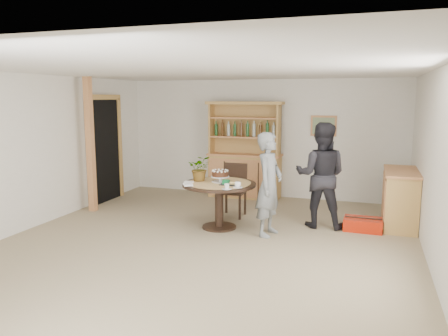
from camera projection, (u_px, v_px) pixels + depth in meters
ground at (203, 246)px, 6.31m from camera, size 7.00×7.00×0.00m
room_shell at (202, 126)px, 6.03m from camera, size 6.04×7.04×2.52m
doorway at (105, 148)px, 8.93m from camera, size 0.13×1.10×2.18m
pine_post at (90, 145)px, 8.08m from camera, size 0.12×0.12×2.50m
hutch at (245, 165)px, 9.32m from camera, size 1.62×0.54×2.04m
sideboard at (400, 198)px, 7.24m from camera, size 0.54×1.26×0.94m
dining_table at (219, 192)px, 7.10m from camera, size 1.20×1.20×0.76m
dining_chair at (234, 186)px, 7.89m from camera, size 0.43×0.43×0.95m
birthday_cake at (220, 175)px, 7.10m from camera, size 0.30×0.30×0.20m
flower_vase at (200, 168)px, 7.20m from camera, size 0.47×0.44×0.42m
gift_tray at (229, 183)px, 6.89m from camera, size 0.30×0.20×0.08m
coffee_cup_a at (238, 185)px, 6.68m from camera, size 0.15×0.15×0.09m
coffee_cup_b at (227, 187)px, 6.56m from camera, size 0.15×0.15×0.08m
napkins at (188, 184)px, 6.91m from camera, size 0.24×0.33×0.03m
teen_boy at (269, 184)px, 6.71m from camera, size 0.47×0.64×1.60m
adult_person at (321, 175)px, 7.14m from camera, size 0.85×0.67×1.73m
red_suitcase at (363, 224)px, 7.04m from camera, size 0.61×0.42×0.21m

